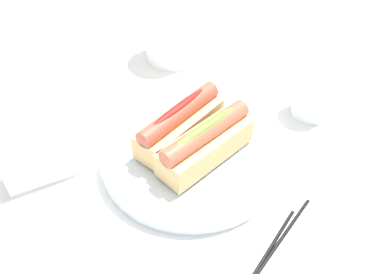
# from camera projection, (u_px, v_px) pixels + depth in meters

# --- Properties ---
(ground_plane) EXTENTS (2.40, 2.40, 0.00)m
(ground_plane) POSITION_uv_depth(u_px,v_px,m) (186.00, 162.00, 0.63)
(ground_plane) COLOR white
(serving_bowl) EXTENTS (0.27, 0.27, 0.03)m
(serving_bowl) POSITION_uv_depth(u_px,v_px,m) (192.00, 154.00, 0.62)
(serving_bowl) COLOR silver
(serving_bowl) RESTS_ON ground_plane
(hotdog_front) EXTENTS (0.16, 0.10, 0.06)m
(hotdog_front) POSITION_uv_depth(u_px,v_px,m) (206.00, 143.00, 0.58)
(hotdog_front) COLOR #DBB270
(hotdog_front) RESTS_ON serving_bowl
(hotdog_back) EXTENTS (0.16, 0.11, 0.06)m
(hotdog_back) POSITION_uv_depth(u_px,v_px,m) (179.00, 124.00, 0.61)
(hotdog_back) COLOR #DBB270
(hotdog_back) RESTS_ON serving_bowl
(water_glass) EXTENTS (0.07, 0.07, 0.09)m
(water_glass) POSITION_uv_depth(u_px,v_px,m) (314.00, 94.00, 0.69)
(water_glass) COLOR white
(water_glass) RESTS_ON ground_plane
(paper_towel_roll) EXTENTS (0.11, 0.11, 0.13)m
(paper_towel_roll) POSITION_uv_depth(u_px,v_px,m) (173.00, 28.00, 0.80)
(paper_towel_roll) COLOR white
(paper_towel_roll) RESTS_ON ground_plane
(napkin_box) EXTENTS (0.11, 0.05, 0.15)m
(napkin_box) POSITION_uv_depth(u_px,v_px,m) (34.00, 138.00, 0.56)
(napkin_box) COLOR white
(napkin_box) RESTS_ON ground_plane
(chopstick_near) EXTENTS (0.20, 0.11, 0.01)m
(chopstick_near) POSITION_uv_depth(u_px,v_px,m) (269.00, 256.00, 0.51)
(chopstick_near) COLOR black
(chopstick_near) RESTS_ON ground_plane
(chopstick_far) EXTENTS (0.19, 0.12, 0.01)m
(chopstick_far) POSITION_uv_depth(u_px,v_px,m) (253.00, 273.00, 0.50)
(chopstick_far) COLOR black
(chopstick_far) RESTS_ON ground_plane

